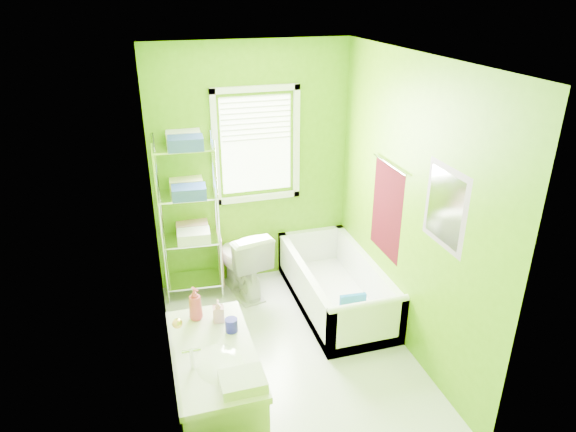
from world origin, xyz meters
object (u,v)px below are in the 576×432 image
object	(u,v)px
wire_shelf_unit	(191,200)
bathtub	(336,292)
toilet	(242,260)
vanity	(217,394)

from	to	relation	value
wire_shelf_unit	bathtub	bearing A→B (deg)	-26.33
toilet	vanity	size ratio (longest dim) A/B	0.72
vanity	toilet	bearing A→B (deg)	73.22
toilet	wire_shelf_unit	distance (m)	0.86
vanity	wire_shelf_unit	world-z (taller)	wire_shelf_unit
bathtub	toilet	xyz separation A→B (m)	(-0.87, 0.55, 0.22)
vanity	wire_shelf_unit	distance (m)	2.15
vanity	wire_shelf_unit	size ratio (longest dim) A/B	0.61
wire_shelf_unit	toilet	bearing A→B (deg)	-14.42
vanity	wire_shelf_unit	bearing A→B (deg)	87.08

